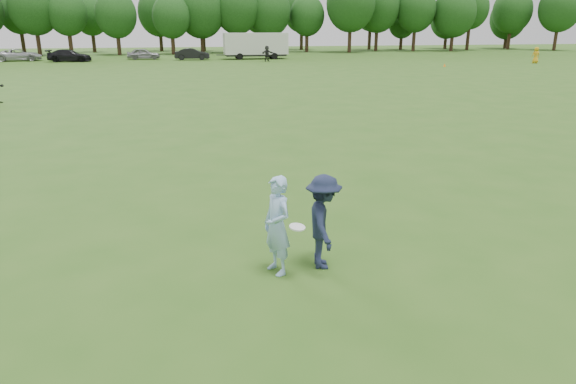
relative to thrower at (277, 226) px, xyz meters
name	(u,v)px	position (x,y,z in m)	size (l,w,h in m)	color
ground	(295,270)	(0.30, -0.01, -0.86)	(200.00, 200.00, 0.00)	#2C5517
thrower	(277,226)	(0.00, 0.00, 0.00)	(0.63, 0.41, 1.72)	#95BEE7
defender	(323,222)	(0.82, 0.05, -0.02)	(1.08, 0.62, 1.68)	#1A213A
player_far_c	(536,55)	(38.66, 44.62, 0.04)	(0.87, 0.57, 1.79)	gold
player_far_d	(267,54)	(9.49, 54.19, 0.05)	(1.69, 0.54, 1.82)	#262626
car_c	(19,55)	(-19.55, 61.27, -0.16)	(2.33, 5.06, 1.41)	#AAAAAF
car_d	(69,56)	(-13.38, 58.54, -0.15)	(1.99, 4.90, 1.42)	black
car_e	(144,54)	(-5.05, 61.07, -0.17)	(1.63, 4.04, 1.38)	gray
car_f	(192,54)	(0.90, 58.88, -0.16)	(1.48, 4.25, 1.40)	black
field_cone	(445,65)	(26.15, 42.22, -0.71)	(0.28, 0.28, 0.30)	orange
disc_in_play	(297,227)	(0.28, -0.29, 0.06)	(0.31, 0.31, 0.08)	white
cargo_trailer	(256,45)	(8.90, 59.10, 0.92)	(9.00, 2.75, 3.20)	silver
treeline	(200,11)	(3.11, 76.89, 5.40)	(130.35, 18.39, 11.74)	#332114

